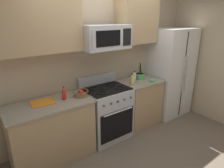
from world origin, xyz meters
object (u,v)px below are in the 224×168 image
at_px(fruit_basket, 81,93).
at_px(prep_bowl, 152,81).
at_px(microwave, 105,37).
at_px(bottle_oil, 132,80).
at_px(bottle_hot_sauce, 64,94).
at_px(bottle_vinegar, 134,77).
at_px(cutting_board, 43,102).
at_px(utensil_crock, 140,76).
at_px(range_oven, 107,112).
at_px(refrigerator, 169,73).
at_px(apple_loose, 83,94).

height_order(fruit_basket, prep_bowl, fruit_basket).
relative_size(microwave, bottle_oil, 3.59).
bearing_deg(bottle_hot_sauce, bottle_vinegar, 0.32).
bearing_deg(bottle_hot_sauce, bottle_oil, -6.10).
height_order(cutting_board, prep_bowl, prep_bowl).
xyz_separation_m(utensil_crock, cutting_board, (-1.91, 0.01, -0.06)).
bearing_deg(utensil_crock, prep_bowl, -73.68).
xyz_separation_m(range_oven, fruit_basket, (-0.50, -0.01, 0.49)).
relative_size(microwave, utensil_crock, 2.42).
height_order(bottle_vinegar, bottle_oil, bottle_oil).
xyz_separation_m(refrigerator, prep_bowl, (-0.73, -0.17, 0.00)).
bearing_deg(cutting_board, bottle_oil, -7.38).
bearing_deg(bottle_hot_sauce, microwave, 1.15).
bearing_deg(microwave, refrigerator, -1.52).
distance_m(utensil_crock, bottle_hot_sauce, 1.61).
distance_m(utensil_crock, fruit_basket, 1.35).
bearing_deg(range_oven, utensil_crock, 4.70).
distance_m(fruit_basket, cutting_board, 0.57).
relative_size(microwave, prep_bowl, 7.32).
relative_size(range_oven, microwave, 1.38).
xyz_separation_m(range_oven, bottle_vinegar, (0.65, 0.02, 0.53)).
relative_size(apple_loose, bottle_oil, 0.33).
bearing_deg(cutting_board, utensil_crock, -0.25).
bearing_deg(range_oven, prep_bowl, -11.41).
relative_size(bottle_oil, prep_bowl, 2.04).
bearing_deg(utensil_crock, fruit_basket, -176.47).
height_order(microwave, bottle_vinegar, microwave).
xyz_separation_m(range_oven, apple_loose, (-0.47, -0.03, 0.47)).
relative_size(refrigerator, fruit_basket, 7.34).
distance_m(range_oven, apple_loose, 0.67).
distance_m(bottle_hot_sauce, prep_bowl, 1.70).
bearing_deg(fruit_basket, cutting_board, 170.70).
relative_size(bottle_hot_sauce, bottle_oil, 0.91).
bearing_deg(microwave, fruit_basket, -175.40).
relative_size(range_oven, utensil_crock, 3.32).
bearing_deg(prep_bowl, refrigerator, 13.19).
relative_size(refrigerator, bottle_vinegar, 8.94).
relative_size(range_oven, bottle_vinegar, 5.25).
height_order(apple_loose, cutting_board, apple_loose).
bearing_deg(prep_bowl, cutting_board, 172.38).
distance_m(apple_loose, bottle_oil, 0.95).
xyz_separation_m(apple_loose, bottle_oil, (0.94, -0.09, 0.06)).
bearing_deg(bottle_oil, microwave, 162.75).
xyz_separation_m(microwave, bottle_vinegar, (0.65, -0.01, -0.77)).
bearing_deg(bottle_oil, utensil_crock, 26.52).
xyz_separation_m(utensil_crock, apple_loose, (-1.32, -0.10, -0.03)).
bearing_deg(bottle_oil, apple_loose, 174.36).
bearing_deg(bottle_oil, prep_bowl, -8.41).
distance_m(range_oven, prep_bowl, 1.05).
bearing_deg(utensil_crock, microwave, -177.09).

